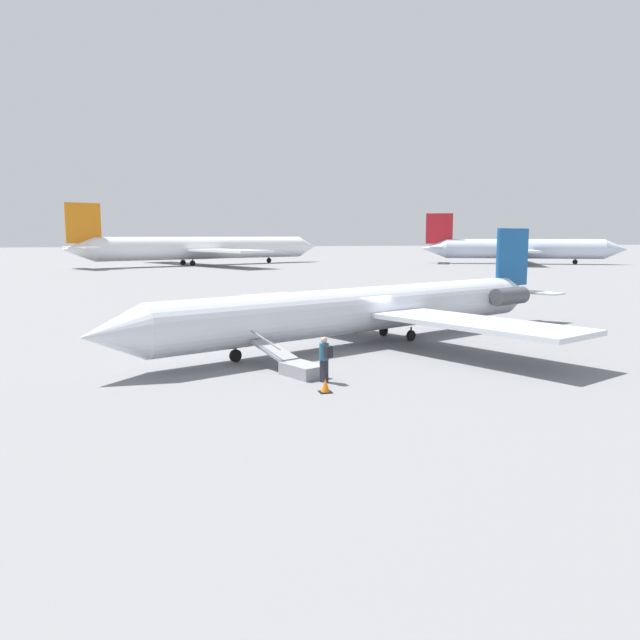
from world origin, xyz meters
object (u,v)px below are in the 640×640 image
Objects in this scene: airplane_main at (377,308)px; passenger at (325,356)px; airplane_taxiing_distant at (519,249)px; boarding_stairs at (297,366)px; airplane_far_center at (203,248)px.

passenger is (5.17, 8.18, -0.78)m from airplane_main.
airplane_taxiing_distant is 108.71m from passenger.
airplane_main is 9.71m from passenger.
airplane_main is 6.81× the size of boarding_stairs.
airplane_main is 15.96× the size of passenger.
airplane_taxiing_distant is at bearing -34.53° from airplane_far_center.
airplane_far_center is at bearing -26.40° from boarding_stairs.
airplane_far_center is 98.56m from passenger.
airplane_taxiing_distant is (-60.93, 11.25, -0.26)m from airplane_far_center.
airplane_far_center is (1.21, -90.27, 1.48)m from airplane_main.
passenger is at bearing -179.52° from boarding_stairs.
airplane_main is 8.95m from boarding_stairs.
airplane_taxiing_distant is 8.99× the size of boarding_stairs.
airplane_far_center reaches higher than boarding_stairs.
airplane_far_center is at bearing -163.49° from airplane_taxiing_distant.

